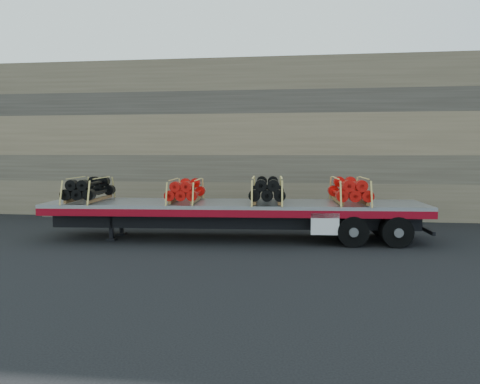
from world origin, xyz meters
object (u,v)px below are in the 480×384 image
at_px(trailer, 234,221).
at_px(bundle_midrear, 267,190).
at_px(bundle_front, 89,190).
at_px(bundle_midfront, 186,191).
at_px(bundle_rear, 349,191).

bearing_deg(trailer, bundle_midrear, 0.00).
relative_size(bundle_front, bundle_midfront, 1.06).
distance_m(bundle_front, bundle_midfront, 3.35).
bearing_deg(trailer, bundle_rear, -0.00).
height_order(bundle_midfront, bundle_midrear, bundle_midrear).
relative_size(bundle_midrear, bundle_rear, 1.01).
xyz_separation_m(bundle_midfront, bundle_midrear, (2.74, 0.20, 0.04)).
height_order(bundle_midrear, bundle_rear, bundle_midrear).
bearing_deg(bundle_midrear, bundle_rear, -0.00).
xyz_separation_m(trailer, bundle_rear, (3.81, 0.27, 1.03)).
relative_size(trailer, bundle_midfront, 6.09).
distance_m(bundle_midfront, bundle_midrear, 2.75).
distance_m(trailer, bundle_rear, 3.96).
relative_size(trailer, bundle_front, 5.74).
bearing_deg(bundle_front, trailer, 0.00).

